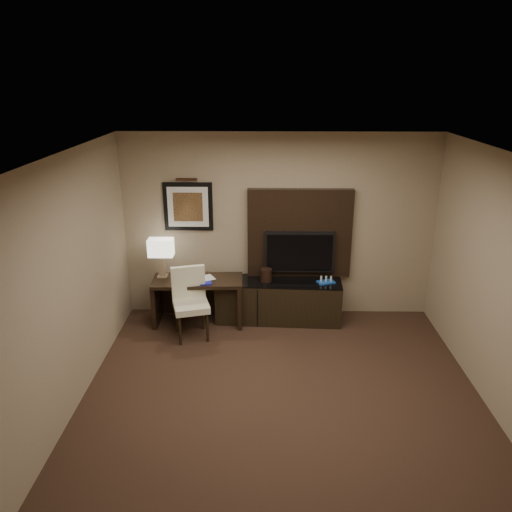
{
  "coord_description": "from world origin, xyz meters",
  "views": [
    {
      "loc": [
        -0.21,
        -4.44,
        3.42
      ],
      "look_at": [
        -0.32,
        1.8,
        1.15
      ],
      "focal_mm": 35.0,
      "sensor_mm": 36.0,
      "label": 1
    }
  ],
  "objects_px": {
    "desk": "(199,301)",
    "table_lamp": "(162,259)",
    "desk_phone": "(183,277)",
    "minibar_tray": "(326,280)",
    "desk_chair": "(191,305)",
    "ice_bucket": "(266,275)",
    "tv": "(299,252)",
    "credenza": "(278,301)"
  },
  "relations": [
    {
      "from": "desk",
      "to": "desk_phone",
      "type": "relative_size",
      "value": 6.41
    },
    {
      "from": "desk_chair",
      "to": "desk_phone",
      "type": "relative_size",
      "value": 4.84
    },
    {
      "from": "desk",
      "to": "desk_chair",
      "type": "xyz_separation_m",
      "value": [
        -0.04,
        -0.43,
        0.14
      ]
    },
    {
      "from": "desk_chair",
      "to": "table_lamp",
      "type": "relative_size",
      "value": 1.81
    },
    {
      "from": "desk",
      "to": "table_lamp",
      "type": "bearing_deg",
      "value": 167.26
    },
    {
      "from": "desk_chair",
      "to": "minibar_tray",
      "type": "distance_m",
      "value": 1.95
    },
    {
      "from": "desk",
      "to": "minibar_tray",
      "type": "relative_size",
      "value": 5.27
    },
    {
      "from": "credenza",
      "to": "minibar_tray",
      "type": "distance_m",
      "value": 0.76
    },
    {
      "from": "credenza",
      "to": "ice_bucket",
      "type": "distance_m",
      "value": 0.44
    },
    {
      "from": "credenza",
      "to": "table_lamp",
      "type": "distance_m",
      "value": 1.79
    },
    {
      "from": "desk",
      "to": "desk_chair",
      "type": "bearing_deg",
      "value": -98.02
    },
    {
      "from": "minibar_tray",
      "to": "desk_chair",
      "type": "bearing_deg",
      "value": -165.61
    },
    {
      "from": "desk_phone",
      "to": "minibar_tray",
      "type": "xyz_separation_m",
      "value": [
        2.03,
        0.11,
        -0.07
      ]
    },
    {
      "from": "table_lamp",
      "to": "ice_bucket",
      "type": "distance_m",
      "value": 1.51
    },
    {
      "from": "desk_chair",
      "to": "ice_bucket",
      "type": "distance_m",
      "value": 1.17
    },
    {
      "from": "table_lamp",
      "to": "tv",
      "type": "bearing_deg",
      "value": 4.27
    },
    {
      "from": "credenza",
      "to": "desk_chair",
      "type": "xyz_separation_m",
      "value": [
        -1.2,
        -0.53,
        0.17
      ]
    },
    {
      "from": "tv",
      "to": "desk_phone",
      "type": "xyz_separation_m",
      "value": [
        -1.65,
        -0.3,
        -0.29
      ]
    },
    {
      "from": "desk_chair",
      "to": "tv",
      "type": "bearing_deg",
      "value": 8.44
    },
    {
      "from": "table_lamp",
      "to": "desk_phone",
      "type": "height_order",
      "value": "table_lamp"
    },
    {
      "from": "tv",
      "to": "ice_bucket",
      "type": "xyz_separation_m",
      "value": [
        -0.48,
        -0.14,
        -0.31
      ]
    },
    {
      "from": "desk",
      "to": "ice_bucket",
      "type": "bearing_deg",
      "value": 3.54
    },
    {
      "from": "desk_chair",
      "to": "ice_bucket",
      "type": "bearing_deg",
      "value": 12.02
    },
    {
      "from": "table_lamp",
      "to": "minibar_tray",
      "type": "relative_size",
      "value": 2.19
    },
    {
      "from": "ice_bucket",
      "to": "minibar_tray",
      "type": "height_order",
      "value": "ice_bucket"
    },
    {
      "from": "desk_phone",
      "to": "ice_bucket",
      "type": "distance_m",
      "value": 1.18
    },
    {
      "from": "minibar_tray",
      "to": "desk",
      "type": "bearing_deg",
      "value": -178.48
    },
    {
      "from": "ice_bucket",
      "to": "desk",
      "type": "bearing_deg",
      "value": -173.96
    },
    {
      "from": "desk",
      "to": "minibar_tray",
      "type": "xyz_separation_m",
      "value": [
        1.83,
        0.05,
        0.32
      ]
    },
    {
      "from": "ice_bucket",
      "to": "table_lamp",
      "type": "bearing_deg",
      "value": -179.6
    },
    {
      "from": "desk_chair",
      "to": "table_lamp",
      "type": "height_order",
      "value": "table_lamp"
    },
    {
      "from": "desk_chair",
      "to": "credenza",
      "type": "bearing_deg",
      "value": 8.18
    },
    {
      "from": "tv",
      "to": "table_lamp",
      "type": "distance_m",
      "value": 1.98
    },
    {
      "from": "table_lamp",
      "to": "ice_bucket",
      "type": "bearing_deg",
      "value": 0.4
    },
    {
      "from": "desk_chair",
      "to": "ice_bucket",
      "type": "height_order",
      "value": "desk_chair"
    },
    {
      "from": "credenza",
      "to": "tv",
      "type": "xyz_separation_m",
      "value": [
        0.3,
        0.14,
        0.71
      ]
    },
    {
      "from": "desk",
      "to": "table_lamp",
      "type": "xyz_separation_m",
      "value": [
        -0.51,
        0.09,
        0.61
      ]
    },
    {
      "from": "desk_phone",
      "to": "ice_bucket",
      "type": "height_order",
      "value": "ice_bucket"
    },
    {
      "from": "tv",
      "to": "desk_phone",
      "type": "bearing_deg",
      "value": -169.82
    },
    {
      "from": "desk_chair",
      "to": "desk_phone",
      "type": "height_order",
      "value": "desk_chair"
    },
    {
      "from": "credenza",
      "to": "desk_chair",
      "type": "bearing_deg",
      "value": -153.15
    },
    {
      "from": "ice_bucket",
      "to": "minibar_tray",
      "type": "relative_size",
      "value": 0.76
    }
  ]
}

